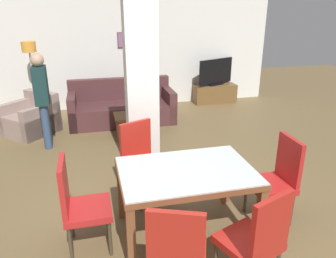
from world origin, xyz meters
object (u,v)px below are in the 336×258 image
at_px(floor_lamp, 30,55).
at_px(dining_chair_far_left, 141,158).
at_px(bottle, 129,112).
at_px(tv_stand, 215,94).
at_px(dining_table, 186,183).
at_px(dining_chair_near_right, 257,238).
at_px(dining_chair_head_right, 278,176).
at_px(dining_chair_head_left, 79,202).
at_px(tv_screen, 216,72).
at_px(standing_person, 42,95).
at_px(sofa, 122,108).
at_px(coffee_table, 133,126).
at_px(dining_chair_near_left, 177,252).
at_px(armchair, 32,119).

bearing_deg(floor_lamp, dining_chair_far_left, -64.79).
height_order(dining_chair_far_left, bottle, dining_chair_far_left).
relative_size(tv_stand, floor_lamp, 0.64).
distance_m(dining_table, floor_lamp, 4.99).
height_order(dining_chair_near_right, dining_chair_head_right, same).
bearing_deg(floor_lamp, dining_chair_head_right, -54.88).
height_order(bottle, tv_stand, bottle).
distance_m(dining_chair_head_left, dining_chair_near_right, 1.71).
bearing_deg(dining_chair_head_right, bottle, 26.08).
relative_size(dining_chair_near_right, dining_chair_head_right, 1.00).
xyz_separation_m(tv_stand, floor_lamp, (-4.27, -0.30, 1.16)).
xyz_separation_m(tv_screen, floor_lamp, (-4.27, -0.30, 0.61)).
xyz_separation_m(dining_chair_head_right, standing_person, (-2.79, 2.83, 0.40)).
bearing_deg(sofa, dining_chair_head_right, 109.46).
height_order(dining_chair_near_right, bottle, dining_chair_near_right).
distance_m(dining_chair_far_left, standing_person, 2.44).
relative_size(dining_chair_near_right, standing_person, 0.61).
distance_m(sofa, bottle, 1.13).
xyz_separation_m(coffee_table, tv_stand, (2.39, 1.89, -0.00)).
bearing_deg(dining_chair_far_left, dining_chair_head_right, 127.13).
bearing_deg(tv_stand, bottle, -140.68).
height_order(dining_chair_head_right, sofa, dining_chair_head_right).
distance_m(dining_chair_near_right, bottle, 3.71).
bearing_deg(sofa, standing_person, 35.90).
xyz_separation_m(sofa, floor_lamp, (-1.79, 0.62, 1.10)).
relative_size(dining_chair_near_left, sofa, 0.46).
relative_size(dining_chair_head_left, bottle, 4.18).
relative_size(dining_chair_far_left, dining_chair_near_right, 1.00).
relative_size(dining_table, coffee_table, 2.10).
bearing_deg(dining_table, dining_chair_head_left, 180.00).
height_order(dining_chair_head_left, tv_screen, tv_screen).
bearing_deg(sofa, tv_stand, -159.65).
xyz_separation_m(dining_chair_near_left, tv_stand, (2.55, 5.68, -0.31)).
xyz_separation_m(armchair, floor_lamp, (0.01, 0.86, 1.12)).
relative_size(coffee_table, standing_person, 0.41).
xyz_separation_m(armchair, tv_screen, (4.28, 1.16, 0.51)).
distance_m(dining_chair_near_right, floor_lamp, 5.96).
height_order(dining_chair_head_left, armchair, dining_chair_head_left).
height_order(dining_chair_near_right, standing_person, standing_person).
xyz_separation_m(dining_chair_far_left, floor_lamp, (-1.71, 3.64, 0.85)).
xyz_separation_m(dining_chair_head_left, floor_lamp, (-0.95, 4.48, 0.85)).
bearing_deg(floor_lamp, dining_chair_near_right, -65.88).
distance_m(dining_chair_near_left, sofa, 4.77).
relative_size(dining_chair_head_right, armchair, 0.86).
bearing_deg(dining_chair_far_left, sofa, -113.99).
relative_size(dining_chair_near_right, bottle, 4.18).
xyz_separation_m(dining_chair_head_right, sofa, (-1.36, 3.86, -0.25)).
bearing_deg(dining_table, dining_chair_near_left, -111.00).
bearing_deg(tv_stand, dining_chair_near_left, -114.17).
relative_size(dining_chair_near_left, standing_person, 0.61).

